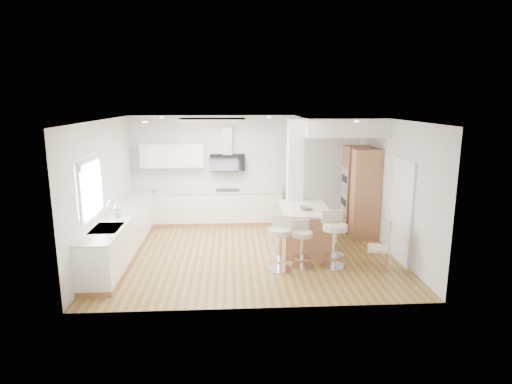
{
  "coord_description": "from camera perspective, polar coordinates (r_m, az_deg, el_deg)",
  "views": [
    {
      "loc": [
        -0.41,
        -8.64,
        3.2
      ],
      "look_at": [
        0.12,
        0.4,
        1.23
      ],
      "focal_mm": 30.0,
      "sensor_mm": 36.0,
      "label": 1
    }
  ],
  "objects": [
    {
      "name": "soffit",
      "position": [
        10.37,
        10.76,
        8.72
      ],
      "size": [
        1.78,
        2.2,
        0.4
      ],
      "color": "white",
      "rests_on": "ground"
    },
    {
      "name": "oven_column",
      "position": [
        10.56,
        13.69,
        0.15
      ],
      "size": [
        0.63,
        1.21,
        2.1
      ],
      "color": "#A86F48",
      "rests_on": "ground"
    },
    {
      "name": "bar_stool_c",
      "position": [
        8.4,
        10.39,
        -5.85
      ],
      "size": [
        0.55,
        0.55,
        1.1
      ],
      "rotation": [
        0.0,
        0.0,
        0.13
      ],
      "color": "silver",
      "rests_on": "ground"
    },
    {
      "name": "skylight",
      "position": [
        9.26,
        -5.82,
        9.53
      ],
      "size": [
        4.1,
        2.1,
        0.06
      ],
      "color": "white",
      "rests_on": "ground"
    },
    {
      "name": "wall_left",
      "position": [
        9.2,
        -19.67,
        0.25
      ],
      "size": [
        0.04,
        5.0,
        2.8
      ],
      "primitive_type": "cube",
      "color": "silver",
      "rests_on": "ground"
    },
    {
      "name": "window_left",
      "position": [
        8.29,
        -21.21,
        0.95
      ],
      "size": [
        0.06,
        1.28,
        1.07
      ],
      "color": "white",
      "rests_on": "ground"
    },
    {
      "name": "doorway_right",
      "position": [
        9.0,
        18.85,
        -2.57
      ],
      "size": [
        0.05,
        1.0,
        2.1
      ],
      "color": "#423B34",
      "rests_on": "ground"
    },
    {
      "name": "wall_back",
      "position": [
        11.29,
        -1.26,
        3.07
      ],
      "size": [
        6.0,
        0.04,
        2.8
      ],
      "primitive_type": "cube",
      "color": "silver",
      "rests_on": "ground"
    },
    {
      "name": "counter_left",
      "position": [
        9.56,
        -17.15,
        -4.97
      ],
      "size": [
        0.63,
        4.5,
        1.35
      ],
      "color": "#A86F48",
      "rests_on": "ground"
    },
    {
      "name": "counter_back",
      "position": [
        11.16,
        -5.89,
        -0.79
      ],
      "size": [
        3.62,
        0.63,
        2.5
      ],
      "color": "#A86F48",
      "rests_on": "ground"
    },
    {
      "name": "bar_stool_a",
      "position": [
        8.16,
        3.24,
        -6.46
      ],
      "size": [
        0.61,
        0.61,
        1.04
      ],
      "rotation": [
        0.0,
        0.0,
        -0.41
      ],
      "color": "silver",
      "rests_on": "ground"
    },
    {
      "name": "ground",
      "position": [
        9.22,
        -0.63,
        -8.05
      ],
      "size": [
        6.0,
        6.0,
        0.0
      ],
      "primitive_type": "plane",
      "color": "olive",
      "rests_on": "ground"
    },
    {
      "name": "pillar",
      "position": [
        9.87,
        5.19,
        1.69
      ],
      "size": [
        0.35,
        0.35,
        2.8
      ],
      "color": "white",
      "rests_on": "ground"
    },
    {
      "name": "ceiling",
      "position": [
        9.22,
        -0.63,
        -8.05
      ],
      "size": [
        6.0,
        5.0,
        0.02
      ],
      "primitive_type": "cube",
      "color": "white",
      "rests_on": "ground"
    },
    {
      "name": "bar_stool_b",
      "position": [
        8.35,
        6.15,
        -6.58
      ],
      "size": [
        0.48,
        0.48,
        0.92
      ],
      "rotation": [
        0.0,
        0.0,
        0.18
      ],
      "color": "silver",
      "rests_on": "ground"
    },
    {
      "name": "peninsula",
      "position": [
        9.36,
        6.4,
        -4.8
      ],
      "size": [
        1.06,
        1.55,
        1.0
      ],
      "rotation": [
        0.0,
        0.0,
        -0.03
      ],
      "color": "#A86F48",
      "rests_on": "ground"
    },
    {
      "name": "wall_right",
      "position": [
        9.46,
        17.81,
        0.69
      ],
      "size": [
        0.04,
        5.0,
        2.8
      ],
      "primitive_type": "cube",
      "color": "silver",
      "rests_on": "ground"
    },
    {
      "name": "dining_chair",
      "position": [
        8.51,
        16.69,
        -6.44
      ],
      "size": [
        0.51,
        0.51,
        1.03
      ],
      "rotation": [
        0.0,
        0.0,
        -0.33
      ],
      "color": "beige",
      "rests_on": "ground"
    }
  ]
}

